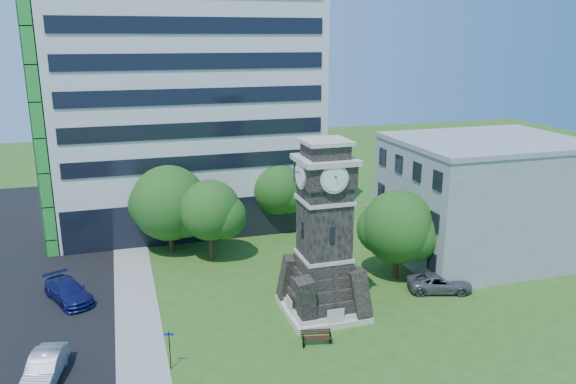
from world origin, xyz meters
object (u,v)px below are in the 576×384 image
object	(u,v)px
car_street_mid	(45,368)
park_bench	(316,337)
car_street_north	(68,291)
street_sign	(170,346)
car_east_lot	(440,283)
clock_tower	(324,241)

from	to	relation	value
car_street_mid	park_bench	world-z (taller)	car_street_mid
car_street_north	street_sign	size ratio (longest dim) A/B	2.19
car_street_mid	car_east_lot	size ratio (longest dim) A/B	0.96
clock_tower	park_bench	xyz separation A→B (m)	(-1.91, -4.01, -4.76)
car_street_north	park_bench	distance (m)	18.80
clock_tower	car_street_north	distance (m)	19.07
car_street_mid	street_sign	size ratio (longest dim) A/B	1.94
clock_tower	car_street_mid	distance (m)	18.59
car_street_mid	car_street_north	distance (m)	10.15
park_bench	car_street_north	bearing A→B (deg)	156.28
car_street_north	street_sign	xyz separation A→B (m)	(6.25, -11.08, 0.73)
street_sign	park_bench	bearing A→B (deg)	18.55
clock_tower	car_east_lot	world-z (taller)	clock_tower
clock_tower	car_east_lot	xyz separation A→B (m)	(9.61, 0.45, -4.61)
car_street_north	car_street_mid	bearing A→B (deg)	-118.11
car_street_mid	car_east_lot	xyz separation A→B (m)	(27.36, 3.63, -0.09)
clock_tower	street_sign	xyz separation A→B (m)	(-10.93, -4.12, -3.79)
car_east_lot	street_sign	distance (m)	21.06
clock_tower	street_sign	size ratio (longest dim) A/B	5.13
car_street_north	park_bench	world-z (taller)	car_street_north
car_street_north	car_east_lot	size ratio (longest dim) A/B	1.09
clock_tower	car_street_north	bearing A→B (deg)	157.95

